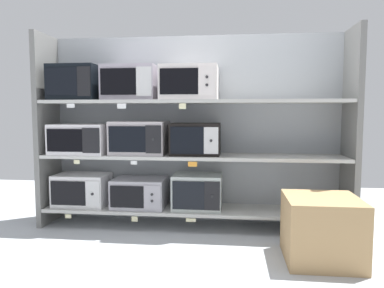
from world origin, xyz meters
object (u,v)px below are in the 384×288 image
(microwave_0, at_px, (82,189))
(microwave_3, at_px, (82,139))
(microwave_4, at_px, (140,138))
(shipping_carton, at_px, (322,229))
(microwave_7, at_px, (130,83))
(microwave_8, at_px, (190,83))
(microwave_1, at_px, (140,192))
(microwave_5, at_px, (196,139))
(microwave_2, at_px, (197,191))
(microwave_6, at_px, (77,83))

(microwave_0, xyz_separation_m, microwave_3, (0.01, 0.00, 0.50))
(microwave_0, xyz_separation_m, microwave_4, (0.58, -0.00, 0.51))
(microwave_4, bearing_deg, shipping_carton, -23.54)
(microwave_7, distance_m, microwave_8, 0.56)
(microwave_1, xyz_separation_m, microwave_4, (0.00, -0.00, 0.52))
(microwave_1, height_order, microwave_5, microwave_5)
(microwave_4, relative_size, microwave_5, 1.13)
(microwave_2, relative_size, microwave_5, 1.00)
(microwave_4, bearing_deg, microwave_5, -0.03)
(microwave_2, height_order, microwave_3, microwave_3)
(microwave_4, bearing_deg, microwave_8, 0.01)
(microwave_4, relative_size, microwave_6, 1.14)
(microwave_6, xyz_separation_m, microwave_7, (0.52, 0.00, -0.00))
(microwave_3, distance_m, microwave_7, 0.71)
(microwave_4, bearing_deg, microwave_0, 180.00)
(shipping_carton, bearing_deg, microwave_3, 162.40)
(microwave_5, height_order, microwave_8, microwave_8)
(microwave_0, bearing_deg, microwave_8, 0.00)
(microwave_0, relative_size, microwave_5, 1.11)
(microwave_3, distance_m, microwave_8, 1.16)
(microwave_4, xyz_separation_m, microwave_5, (0.53, -0.00, -0.01))
(microwave_2, xyz_separation_m, shipping_carton, (0.97, -0.66, -0.11))
(microwave_7, bearing_deg, microwave_6, -179.99)
(shipping_carton, bearing_deg, microwave_4, 156.46)
(microwave_2, bearing_deg, shipping_carton, -34.24)
(microwave_0, height_order, shipping_carton, microwave_0)
(microwave_4, xyz_separation_m, microwave_8, (0.47, 0.00, 0.50))
(microwave_1, relative_size, microwave_3, 0.94)
(microwave_6, distance_m, microwave_7, 0.52)
(microwave_4, relative_size, shipping_carton, 0.97)
(microwave_4, distance_m, microwave_6, 0.79)
(microwave_6, bearing_deg, microwave_3, 0.19)
(microwave_7, height_order, shipping_carton, microwave_7)
(shipping_carton, bearing_deg, microwave_8, 147.62)
(microwave_6, bearing_deg, microwave_2, -0.01)
(microwave_0, distance_m, microwave_7, 1.13)
(microwave_3, bearing_deg, microwave_4, -0.01)
(microwave_5, distance_m, microwave_6, 1.25)
(microwave_1, height_order, microwave_7, microwave_7)
(microwave_2, distance_m, microwave_7, 1.19)
(microwave_7, xyz_separation_m, shipping_carton, (1.60, -0.66, -1.12))
(microwave_5, xyz_separation_m, microwave_8, (-0.05, 0.00, 0.51))
(microwave_2, xyz_separation_m, microwave_4, (-0.55, 0.00, 0.50))
(microwave_8, bearing_deg, microwave_0, -180.00)
(microwave_5, distance_m, microwave_7, 0.80)
(microwave_4, xyz_separation_m, shipping_carton, (1.52, -0.66, -0.61))
(microwave_3, xyz_separation_m, microwave_6, (-0.04, -0.00, 0.53))
(microwave_4, relative_size, microwave_8, 0.99)
(shipping_carton, bearing_deg, microwave_7, 157.54)
(microwave_5, height_order, shipping_carton, microwave_5)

